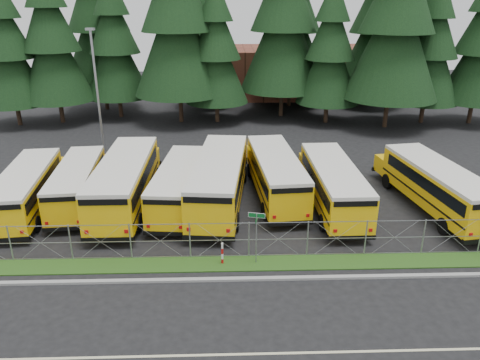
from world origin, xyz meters
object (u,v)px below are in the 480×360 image
bus_2 (126,183)px  bus_4 (220,181)px  striped_bollard (222,254)px  light_standard (97,88)px  bus_1 (79,184)px  bus_6 (332,185)px  bus_5 (275,175)px  street_sign (256,227)px  bus_0 (28,190)px  bus_3 (180,186)px  bus_east (434,187)px

bus_2 → bus_4: bearing=0.4°
striped_bollard → light_standard: bearing=119.6°
bus_1 → bus_4: 9.07m
bus_4 → bus_6: size_ratio=1.11×
bus_5 → street_sign: bearing=-106.5°
light_standard → bus_5: bearing=-34.7°
bus_0 → bus_6: size_ratio=0.94×
bus_2 → bus_6: bus_2 is taller
bus_6 → striped_bollard: (-6.85, -6.57, -0.85)m
bus_4 → light_standard: light_standard is taller
bus_0 → bus_4: bus_4 is taller
striped_bollard → bus_5: bearing=67.6°
bus_1 → striped_bollard: bearing=-44.6°
bus_0 → bus_6: bus_6 is taller
bus_3 → bus_4: bearing=7.7°
bus_0 → bus_5: 15.53m
bus_0 → bus_5: (15.43, 1.71, 0.10)m
bus_6 → light_standard: light_standard is taller
bus_5 → bus_east: 9.94m
bus_4 → street_sign: bus_4 is taller
bus_2 → street_sign: size_ratio=4.29×
bus_0 → bus_5: bus_5 is taller
bus_6 → bus_5: bearing=151.1°
bus_1 → bus_5: 12.68m
bus_6 → bus_east: size_ratio=0.99×
street_sign → striped_bollard: 2.22m
bus_5 → bus_east: (9.66, -2.33, 0.00)m
bus_6 → street_sign: (-5.16, -6.54, 0.59)m
bus_2 → bus_1: bearing=170.7°
bus_2 → striped_bollard: size_ratio=10.05×
bus_5 → light_standard: light_standard is taller
bus_east → bus_2: bearing=168.4°
bus_4 → bus_east: bus_4 is taller
bus_1 → bus_2: size_ratio=0.83×
bus_3 → striped_bollard: 7.61m
bus_2 → striped_bollard: bus_2 is taller
bus_1 → bus_6: bus_6 is taller
striped_bollard → street_sign: bearing=1.2°
bus_3 → street_sign: (4.38, -7.05, 0.68)m
bus_1 → bus_2: bearing=-14.1°
bus_2 → bus_3: 3.37m
street_sign → bus_2: bearing=137.4°
bus_4 → bus_2: bearing=-173.8°
bus_2 → bus_5: (9.50, 1.24, -0.11)m
bus_0 → bus_1: bearing=13.8°
street_sign → bus_6: bearing=51.7°
bus_2 → light_standard: size_ratio=1.19×
bus_4 → bus_1: bearing=-177.2°
bus_3 → bus_2: bearing=-175.7°
bus_0 → light_standard: light_standard is taller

